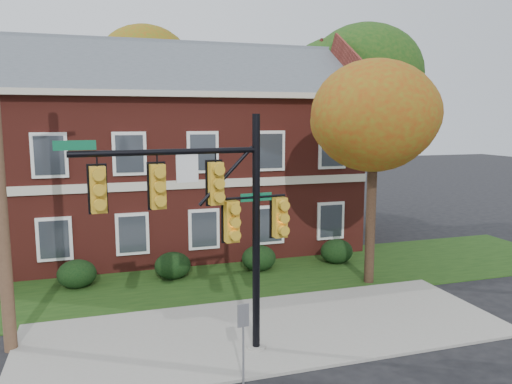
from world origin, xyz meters
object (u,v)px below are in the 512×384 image
object	(u,v)px
traffic_signal	(214,211)
sign_post	(243,330)
apartment_building	(155,144)
hedge_center	(173,266)
hedge_left	(77,274)
hedge_right	(259,258)
hedge_far_right	(337,251)
tree_far_rear	(161,75)
tree_near_right	(382,104)
tree_right_rear	(361,82)

from	to	relation	value
traffic_signal	sign_post	world-z (taller)	traffic_signal
apartment_building	traffic_signal	world-z (taller)	apartment_building
apartment_building	hedge_center	xyz separation A→B (m)	(0.00, -5.25, -4.46)
hedge_left	hedge_right	distance (m)	7.00
hedge_center	sign_post	distance (m)	8.32
hedge_left	hedge_far_right	size ratio (longest dim) A/B	1.00
tree_far_rear	traffic_signal	distance (m)	20.60
hedge_left	hedge_right	world-z (taller)	same
tree_far_rear	traffic_signal	world-z (taller)	tree_far_rear
hedge_far_right	traffic_signal	xyz separation A→B (m)	(-6.86, -6.87, 3.37)
apartment_building	traffic_signal	xyz separation A→B (m)	(0.14, -12.12, -1.09)
apartment_building	hedge_far_right	distance (m)	9.82
traffic_signal	hedge_right	bearing A→B (deg)	58.48
apartment_building	tree_near_right	distance (m)	10.97
hedge_right	hedge_far_right	bearing A→B (deg)	0.00
tree_near_right	hedge_right	bearing A→B (deg)	142.72
apartment_building	tree_far_rear	bearing A→B (deg)	80.29
apartment_building	hedge_left	xyz separation A→B (m)	(-3.50, -5.25, -4.46)
sign_post	hedge_far_right	bearing A→B (deg)	44.17
hedge_left	hedge_center	size ratio (longest dim) A/B	1.00
hedge_left	hedge_center	xyz separation A→B (m)	(3.50, 0.00, 0.00)
apartment_building	hedge_left	size ratio (longest dim) A/B	13.43
tree_far_rear	apartment_building	bearing A→B (deg)	-99.71
hedge_right	sign_post	size ratio (longest dim) A/B	0.72
hedge_far_right	sign_post	bearing A→B (deg)	-128.30
hedge_center	hedge_far_right	distance (m)	7.00
apartment_building	tree_far_rear	distance (m)	8.84
hedge_left	sign_post	world-z (taller)	sign_post
traffic_signal	tree_near_right	bearing A→B (deg)	24.22
apartment_building	tree_right_rear	distance (m)	11.77
tree_right_rear	tree_far_rear	size ratio (longest dim) A/B	0.92
hedge_center	tree_far_rear	world-z (taller)	tree_far_rear
tree_far_rear	traffic_signal	xyz separation A→B (m)	(-1.20, -19.96, -4.95)
hedge_far_right	traffic_signal	bearing A→B (deg)	-134.98
traffic_signal	hedge_center	bearing A→B (deg)	85.71
hedge_far_right	tree_far_rear	distance (m)	16.51
hedge_right	traffic_signal	bearing A→B (deg)	-116.09
hedge_center	traffic_signal	world-z (taller)	traffic_signal
hedge_center	tree_right_rear	world-z (taller)	tree_right_rear
hedge_right	hedge_center	bearing A→B (deg)	180.00
hedge_center	tree_right_rear	xyz separation A→B (m)	(11.31, 6.11, 7.60)
hedge_center	tree_far_rear	xyz separation A→B (m)	(1.34, 13.09, 8.32)
hedge_right	hedge_far_right	distance (m)	3.50
hedge_center	tree_right_rear	distance (m)	14.94
hedge_right	sign_post	xyz separation A→B (m)	(-3.03, -8.26, 0.80)
hedge_center	tree_near_right	world-z (taller)	tree_near_right
apartment_building	hedge_left	distance (m)	7.73
hedge_far_right	tree_near_right	world-z (taller)	tree_near_right
hedge_far_right	tree_near_right	xyz separation A→B (m)	(0.22, -2.83, 6.14)
hedge_far_right	traffic_signal	world-z (taller)	traffic_signal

